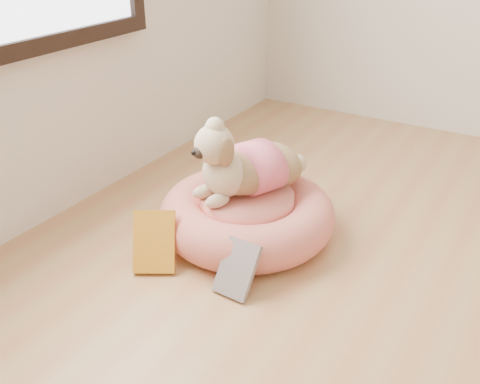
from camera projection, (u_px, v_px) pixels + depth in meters
The scene contains 4 objects.
pet_bed at pixel (247, 214), 1.99m from camera, with size 0.65×0.65×0.17m.
dog at pixel (244, 152), 1.89m from camera, with size 0.30×0.43×0.32m, color brown, non-canonical shape.
book_yellow at pixel (154, 242), 1.79m from camera, with size 0.14×0.03×0.21m, color gold.
book_white at pixel (237, 269), 1.69m from camera, with size 0.12×0.02×0.18m, color silver.
Camera 1 is at (-0.41, -0.74, 1.08)m, focal length 40.00 mm.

